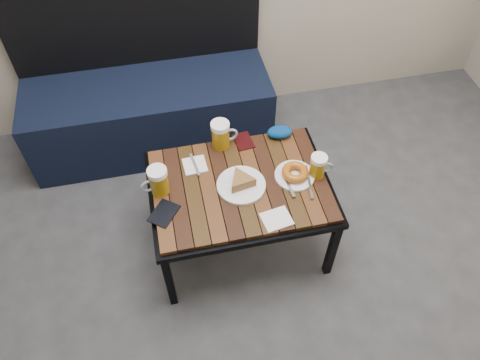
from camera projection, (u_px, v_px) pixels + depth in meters
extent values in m
cube|color=black|center=(151.00, 115.00, 2.80)|extent=(1.40, 0.50, 0.45)
cube|color=black|center=(135.00, 23.00, 2.58)|extent=(1.40, 0.05, 0.50)
cube|color=black|center=(169.00, 281.00, 2.13)|extent=(0.04, 0.03, 0.42)
cube|color=black|center=(332.00, 249.00, 2.23)|extent=(0.04, 0.03, 0.42)
cube|color=black|center=(157.00, 187.00, 2.47)|extent=(0.04, 0.04, 0.42)
cube|color=black|center=(298.00, 163.00, 2.58)|extent=(0.04, 0.04, 0.42)
cube|color=black|center=(240.00, 189.00, 2.18)|extent=(0.84, 0.62, 0.03)
cube|color=#3B1F0D|center=(240.00, 185.00, 2.16)|extent=(0.80, 0.58, 0.02)
cylinder|color=#936B0B|center=(159.00, 182.00, 2.08)|extent=(0.10, 0.10, 0.12)
cylinder|color=white|center=(157.00, 172.00, 2.02)|extent=(0.09, 0.09, 0.03)
torus|color=#8C999E|center=(148.00, 186.00, 2.07)|extent=(0.07, 0.03, 0.07)
cylinder|color=#936B0B|center=(221.00, 137.00, 2.26)|extent=(0.09, 0.09, 0.12)
cylinder|color=white|center=(220.00, 126.00, 2.20)|extent=(0.09, 0.09, 0.03)
torus|color=#8C999E|center=(231.00, 135.00, 2.27)|extent=(0.07, 0.02, 0.07)
cylinder|color=#936B0B|center=(318.00, 168.00, 2.14)|extent=(0.08, 0.08, 0.10)
cylinder|color=white|center=(319.00, 159.00, 2.10)|extent=(0.08, 0.08, 0.02)
torus|color=#8C999E|center=(327.00, 167.00, 2.15)|extent=(0.06, 0.02, 0.06)
cylinder|color=white|center=(241.00, 185.00, 2.13)|extent=(0.22, 0.22, 0.01)
cylinder|color=white|center=(294.00, 176.00, 2.17)|extent=(0.19, 0.19, 0.01)
torus|color=#99520D|center=(295.00, 172.00, 2.15)|extent=(0.12, 0.12, 0.04)
cube|color=#A5A8AD|center=(309.00, 181.00, 2.14)|extent=(0.04, 0.19, 0.00)
cube|color=#A5A8AD|center=(289.00, 185.00, 2.13)|extent=(0.03, 0.14, 0.00)
cube|color=white|center=(195.00, 165.00, 2.21)|extent=(0.11, 0.11, 0.01)
cube|color=#A5A8AD|center=(195.00, 164.00, 2.21)|extent=(0.03, 0.14, 0.00)
cube|color=white|center=(277.00, 219.00, 2.02)|extent=(0.14, 0.12, 0.01)
cube|color=black|center=(164.00, 213.00, 2.04)|extent=(0.16, 0.16, 0.01)
cube|color=black|center=(243.00, 141.00, 2.32)|extent=(0.10, 0.13, 0.01)
ellipsoid|color=#040870|center=(280.00, 132.00, 2.32)|extent=(0.13, 0.09, 0.05)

